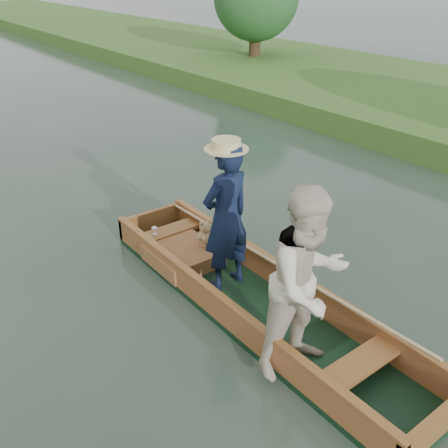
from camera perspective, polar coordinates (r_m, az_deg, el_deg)
ground at (r=6.30m, az=3.36°, el=-9.71°), size 120.00×120.00×0.00m
punt at (r=5.59m, az=4.63°, el=-5.27°), size 1.33×5.00×2.09m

